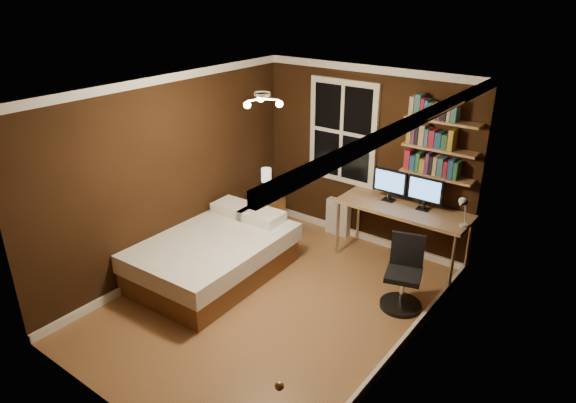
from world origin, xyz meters
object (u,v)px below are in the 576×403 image
Objects in this scene: nightstand at (267,211)px; bedside_lamp at (266,182)px; desk_lamp at (464,211)px; bed at (213,255)px; office_chair at (403,282)px; monitor_left at (390,185)px; monitor_right at (425,194)px; radiator at (338,217)px; desk at (403,212)px.

bedside_lamp is (0.00, 0.00, 0.47)m from nightstand.
bedside_lamp is 2.93m from desk_lamp.
bed is 1.54m from nightstand.
desk_lamp is at bearing 47.58° from office_chair.
desk_lamp is (1.06, -0.24, 0.00)m from monitor_left.
desk_lamp is at bearing 1.02° from bedside_lamp.
monitor_left is 1.00× the size of monitor_right.
nightstand is 2.65m from office_chair.
monitor_right is (1.33, -0.15, 0.76)m from radiator.
nightstand is at bearing -178.98° from desk_lamp.
radiator is at bearing 169.80° from monitor_left.
bed is 4.49× the size of monitor_right.
office_chair reaches higher than desk.
desk is 1.96× the size of office_chair.
monitor_right is at bearing 20.83° from desk.
nightstand is at bearing -172.90° from monitor_right.
bed is 3.76× the size of radiator.
desk_lamp is 0.50× the size of office_chair.
nightstand is at bearing 100.41° from bed.
desk is at bearing -159.17° from monitor_right.
bed is at bearing -138.17° from monitor_right.
office_chair is (0.46, -0.88, -0.44)m from desk.
office_chair is (0.23, -0.97, -0.71)m from monitor_right.
nightstand is 0.47m from bedside_lamp.
radiator is 1.15m from monitor_left.
desk_lamp reaches higher than office_chair.
desk_lamp is at bearing -11.59° from radiator.
desk_lamp is (0.58, -0.24, 0.00)m from monitor_right.
nightstand is (-0.33, 1.50, -0.03)m from bed.
nightstand is 3.01m from desk_lamp.
monitor_left is (-0.26, 0.09, 0.28)m from desk.
radiator is at bearing 23.81° from bedside_lamp.
monitor_right is (2.33, 0.29, 0.30)m from bedside_lamp.
radiator is at bearing 173.46° from monitor_right.
monitor_left is (1.85, 0.29, 0.30)m from bedside_lamp.
bed is 2.38m from office_chair.
monitor_right reaches higher than nightstand.
nightstand is 1.12× the size of monitor_left.
desk is at bearing -18.39° from monitor_left.
desk is (1.11, -0.24, 0.48)m from radiator.
desk is 3.90× the size of desk_lamp.
desk is at bearing 15.21° from nightstand.
desk is at bearing -12.17° from radiator.
radiator is at bearing 167.83° from desk.
nightstand is at bearing -174.45° from desk.
monitor_right is at bearing 16.76° from nightstand.
radiator is 1.23m from desk.
bed is at bearing -136.16° from desk.
office_chair is (0.71, -0.97, -0.71)m from monitor_left.
radiator is 0.62× the size of office_chair.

